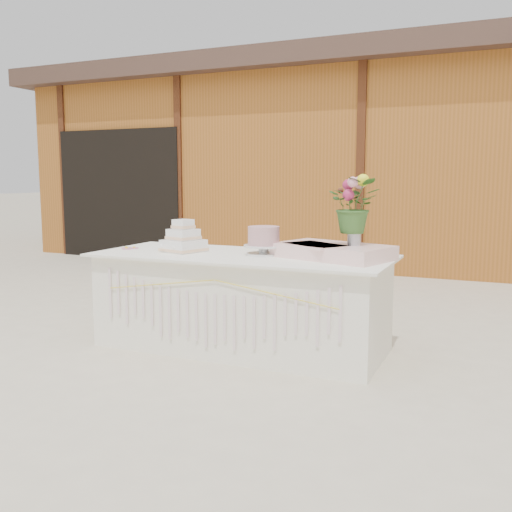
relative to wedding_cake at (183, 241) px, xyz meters
The scene contains 9 objects.
ground 1.00m from the wedding_cake, ahead, with size 80.00×80.00×0.00m, color beige.
barn 6.10m from the wedding_cake, 85.21° to the left, with size 12.60×4.60×3.30m.
cake_table 0.70m from the wedding_cake, ahead, with size 2.40×1.00×0.77m.
wedding_cake is the anchor object (origin of this frame).
pink_cake_stand 0.70m from the wedding_cake, ahead, with size 0.32×0.32×0.23m.
satin_runner 1.26m from the wedding_cake, ahead, with size 0.85×0.49×0.11m, color #FBCFCA.
flower_vase 1.42m from the wedding_cake, ahead, with size 0.10×0.10×0.14m, color silver.
bouquet 1.46m from the wedding_cake, ahead, with size 0.37×0.32×0.42m, color #366026.
loose_flowers 0.55m from the wedding_cake, behind, with size 0.16×0.38×0.02m, color pink, non-canonical shape.
Camera 1 is at (1.93, -4.10, 1.38)m, focal length 40.00 mm.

